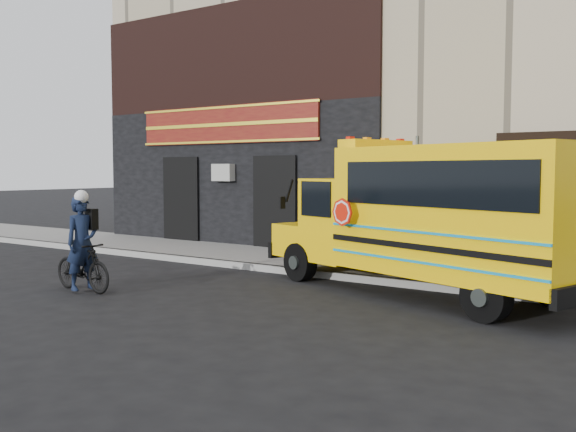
% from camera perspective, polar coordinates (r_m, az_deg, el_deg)
% --- Properties ---
extents(ground, '(120.00, 120.00, 0.00)m').
position_cam_1_polar(ground, '(11.88, -3.92, -7.19)').
color(ground, black).
rests_on(ground, ground).
extents(curb, '(40.00, 0.20, 0.15)m').
position_cam_1_polar(curb, '(13.96, 2.79, -5.17)').
color(curb, '#9A9A94').
rests_on(curb, ground).
extents(sidewalk, '(40.00, 3.00, 0.15)m').
position_cam_1_polar(sidewalk, '(15.23, 5.80, -4.40)').
color(sidewalk, slate).
rests_on(sidewalk, ground).
extents(building, '(20.00, 10.70, 12.00)m').
position_cam_1_polar(building, '(21.21, 14.44, 14.31)').
color(building, tan).
rests_on(building, sidewalk).
extents(school_bus, '(7.22, 4.17, 2.92)m').
position_cam_1_polar(school_bus, '(11.99, 13.09, 0.10)').
color(school_bus, black).
rests_on(school_bus, ground).
extents(sign_pole, '(0.12, 0.25, 3.01)m').
position_cam_1_polar(sign_pole, '(13.31, 11.30, 1.20)').
color(sign_pole, '#3E4541').
rests_on(sign_pole, ground).
extents(bicycle, '(1.65, 0.53, 0.98)m').
position_cam_1_polar(bicycle, '(12.92, -17.81, -4.25)').
color(bicycle, black).
rests_on(bicycle, ground).
extents(cyclist, '(0.53, 0.71, 1.79)m').
position_cam_1_polar(cyclist, '(12.80, -17.81, -2.51)').
color(cyclist, '#111A33').
rests_on(cyclist, ground).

